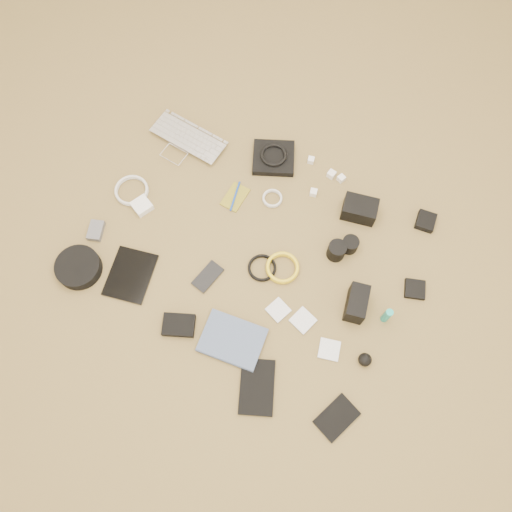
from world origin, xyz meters
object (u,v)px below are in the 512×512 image
at_px(tablet, 130,275).
at_px(phone, 208,277).
at_px(dslr_camera, 360,209).
at_px(headphone_case, 79,267).
at_px(paperback, 224,362).
at_px(laptop, 182,146).

distance_m(tablet, phone, 0.31).
distance_m(dslr_camera, tablet, 0.99).
xyz_separation_m(tablet, headphone_case, (-0.20, -0.07, 0.02)).
distance_m(headphone_case, paperback, 0.70).
distance_m(laptop, tablet, 0.64).
distance_m(dslr_camera, phone, 0.69).
distance_m(laptop, headphone_case, 0.70).
bearing_deg(tablet, phone, 13.25).
bearing_deg(headphone_case, tablet, 20.83).
relative_size(laptop, tablet, 1.57).
bearing_deg(phone, tablet, -142.48).
height_order(dslr_camera, phone, dslr_camera).
distance_m(phone, headphone_case, 0.52).
bearing_deg(dslr_camera, paperback, -116.10).
xyz_separation_m(laptop, dslr_camera, (0.83, 0.06, 0.03)).
relative_size(laptop, headphone_case, 1.90).
relative_size(tablet, phone, 1.69).
xyz_separation_m(headphone_case, paperback, (0.70, -0.06, -0.01)).
bearing_deg(tablet, paperback, -27.49).
bearing_deg(tablet, headphone_case, -172.20).
bearing_deg(headphone_case, phone, 24.10).
xyz_separation_m(phone, paperback, (0.22, -0.27, 0.01)).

